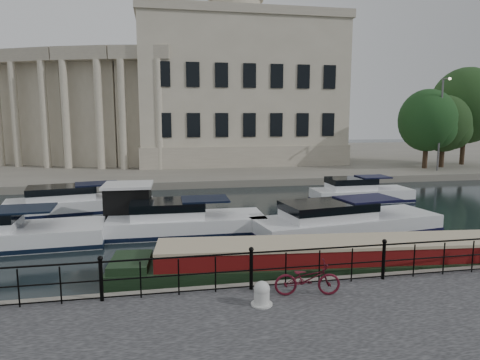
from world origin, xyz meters
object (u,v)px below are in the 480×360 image
at_px(mooring_bollard, 262,294).
at_px(harbour_hut, 129,207).
at_px(narrowboat, 339,264).
at_px(bicycle, 307,279).

bearing_deg(mooring_bollard, harbour_hut, 109.99).
height_order(narrowboat, harbour_hut, harbour_hut).
distance_m(narrowboat, harbour_hut, 10.91).
bearing_deg(narrowboat, mooring_bollard, -133.90).
bearing_deg(bicycle, mooring_bollard, 113.16).
height_order(mooring_bollard, harbour_hut, harbour_hut).
height_order(bicycle, mooring_bollard, bicycle).
height_order(mooring_bollard, narrowboat, narrowboat).
bearing_deg(narrowboat, harbour_hut, 138.17).
bearing_deg(mooring_bollard, bicycle, 14.66).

